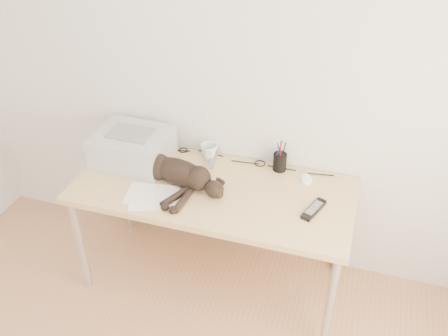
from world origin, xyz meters
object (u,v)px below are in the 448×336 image
(printer, at_px, (132,147))
(pen_cup, at_px, (280,162))
(cat, at_px, (176,173))
(mug, at_px, (209,152))
(desk, at_px, (218,197))
(mouse, at_px, (306,177))

(printer, bearing_deg, pen_cup, 10.99)
(cat, xyz_separation_m, pen_cup, (0.54, 0.31, -0.01))
(printer, xyz_separation_m, mug, (0.43, 0.16, -0.05))
(desk, bearing_deg, mug, 120.98)
(printer, xyz_separation_m, cat, (0.34, -0.14, -0.03))
(desk, relative_size, mouse, 13.34)
(printer, relative_size, mouse, 3.64)
(cat, height_order, mouse, cat)
(desk, relative_size, cat, 2.35)
(cat, distance_m, mug, 0.31)
(printer, height_order, cat, printer)
(desk, distance_m, mug, 0.29)
(printer, relative_size, pen_cup, 2.11)
(printer, bearing_deg, cat, -21.95)
(mug, bearing_deg, printer, -159.78)
(desk, height_order, mug, mug)
(printer, bearing_deg, mouse, 6.07)
(cat, height_order, pen_cup, pen_cup)
(printer, height_order, pen_cup, pen_cup)
(mug, distance_m, mouse, 0.61)
(pen_cup, bearing_deg, printer, -169.01)
(cat, relative_size, mouse, 5.68)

